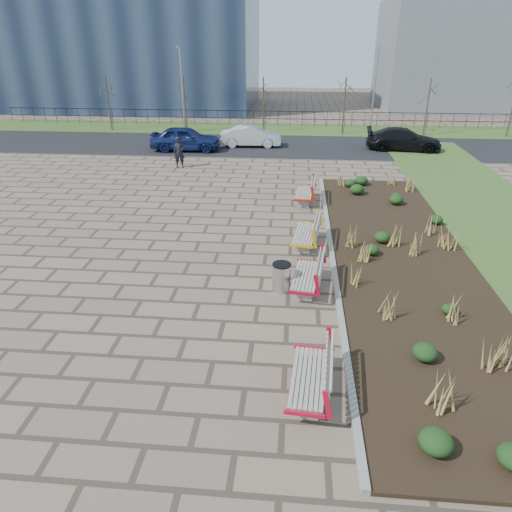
# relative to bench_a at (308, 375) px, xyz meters

# --- Properties ---
(ground) EXTENTS (120.00, 120.00, 0.00)m
(ground) POSITION_rel_bench_a_xyz_m (-3.00, 1.69, -0.50)
(ground) COLOR #72624E
(ground) RESTS_ON ground
(planting_bed) EXTENTS (4.50, 18.00, 0.10)m
(planting_bed) POSITION_rel_bench_a_xyz_m (3.25, 6.69, -0.45)
(planting_bed) COLOR black
(planting_bed) RESTS_ON ground
(planting_curb) EXTENTS (0.16, 18.00, 0.15)m
(planting_curb) POSITION_rel_bench_a_xyz_m (0.92, 6.69, -0.42)
(planting_curb) COLOR gray
(planting_curb) RESTS_ON ground
(grass_verge_far) EXTENTS (80.00, 5.00, 0.04)m
(grass_verge_far) POSITION_rel_bench_a_xyz_m (-3.00, 29.69, -0.48)
(grass_verge_far) COLOR #33511E
(grass_verge_far) RESTS_ON ground
(road) EXTENTS (80.00, 7.00, 0.02)m
(road) POSITION_rel_bench_a_xyz_m (-3.00, 23.69, -0.49)
(road) COLOR black
(road) RESTS_ON ground
(bench_a) EXTENTS (1.08, 2.17, 1.00)m
(bench_a) POSITION_rel_bench_a_xyz_m (0.00, 0.00, 0.00)
(bench_a) COLOR red
(bench_a) RESTS_ON ground
(bench_b) EXTENTS (1.15, 2.20, 1.00)m
(bench_b) POSITION_rel_bench_a_xyz_m (0.00, 4.44, 0.00)
(bench_b) COLOR #AA0B22
(bench_b) RESTS_ON ground
(bench_c) EXTENTS (1.15, 2.19, 1.00)m
(bench_c) POSITION_rel_bench_a_xyz_m (0.00, 7.56, 0.00)
(bench_c) COLOR #ECB00C
(bench_c) RESTS_ON ground
(bench_d) EXTENTS (1.01, 2.15, 1.00)m
(bench_d) POSITION_rel_bench_a_xyz_m (0.00, 12.29, 0.00)
(bench_d) COLOR red
(bench_d) RESTS_ON ground
(litter_bin) EXTENTS (0.53, 0.53, 0.85)m
(litter_bin) POSITION_rel_bench_a_xyz_m (-0.71, 4.29, -0.07)
(litter_bin) COLOR #B2B2B7
(litter_bin) RESTS_ON ground
(pedestrian) EXTENTS (0.71, 0.57, 1.71)m
(pedestrian) POSITION_rel_bench_a_xyz_m (-6.97, 17.66, 0.36)
(pedestrian) COLOR black
(pedestrian) RESTS_ON ground
(car_blue) EXTENTS (4.53, 1.98, 1.52)m
(car_blue) POSITION_rel_bench_a_xyz_m (-7.58, 21.80, 0.28)
(car_blue) COLOR navy
(car_blue) RESTS_ON road
(car_silver) EXTENTS (4.08, 1.59, 1.32)m
(car_silver) POSITION_rel_bench_a_xyz_m (-3.47, 23.38, 0.18)
(car_silver) COLOR silver
(car_silver) RESTS_ON road
(car_black) EXTENTS (4.94, 2.45, 1.38)m
(car_black) POSITION_rel_bench_a_xyz_m (6.50, 23.16, 0.21)
(car_black) COLOR black
(car_black) RESTS_ON road
(tree_a) EXTENTS (1.40, 1.40, 4.00)m
(tree_a) POSITION_rel_bench_a_xyz_m (-15.00, 28.19, 1.54)
(tree_a) COLOR #4C3D2D
(tree_a) RESTS_ON grass_verge_far
(tree_b) EXTENTS (1.40, 1.40, 4.00)m
(tree_b) POSITION_rel_bench_a_xyz_m (-9.00, 28.19, 1.54)
(tree_b) COLOR #4C3D2D
(tree_b) RESTS_ON grass_verge_far
(tree_c) EXTENTS (1.40, 1.40, 4.00)m
(tree_c) POSITION_rel_bench_a_xyz_m (-3.00, 28.19, 1.54)
(tree_c) COLOR #4C3D2D
(tree_c) RESTS_ON grass_verge_far
(tree_d) EXTENTS (1.40, 1.40, 4.00)m
(tree_d) POSITION_rel_bench_a_xyz_m (3.00, 28.19, 1.54)
(tree_d) COLOR #4C3D2D
(tree_d) RESTS_ON grass_verge_far
(tree_e) EXTENTS (1.40, 1.40, 4.00)m
(tree_e) POSITION_rel_bench_a_xyz_m (9.00, 28.19, 1.54)
(tree_e) COLOR #4C3D2D
(tree_e) RESTS_ON grass_verge_far
(tree_f) EXTENTS (1.40, 1.40, 4.00)m
(tree_f) POSITION_rel_bench_a_xyz_m (15.00, 28.19, 1.54)
(tree_f) COLOR #4C3D2D
(tree_f) RESTS_ON grass_verge_far
(lamp_west) EXTENTS (0.24, 0.60, 6.00)m
(lamp_west) POSITION_rel_bench_a_xyz_m (-9.00, 27.69, 2.54)
(lamp_west) COLOR gray
(lamp_west) RESTS_ON grass_verge_far
(lamp_east) EXTENTS (0.24, 0.60, 6.00)m
(lamp_east) POSITION_rel_bench_a_xyz_m (5.00, 27.69, 2.54)
(lamp_east) COLOR gray
(lamp_east) RESTS_ON grass_verge_far
(railing_fence) EXTENTS (44.00, 0.10, 1.20)m
(railing_fence) POSITION_rel_bench_a_xyz_m (-3.00, 31.19, 0.14)
(railing_fence) COLOR black
(railing_fence) RESTS_ON grass_verge_far
(building_glass) EXTENTS (40.00, 14.00, 15.00)m
(building_glass) POSITION_rel_bench_a_xyz_m (-25.00, 41.69, 7.00)
(building_glass) COLOR #192338
(building_glass) RESTS_ON ground
(building_grey) EXTENTS (18.00, 12.00, 10.00)m
(building_grey) POSITION_rel_bench_a_xyz_m (17.00, 43.69, 4.50)
(building_grey) COLOR slate
(building_grey) RESTS_ON ground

